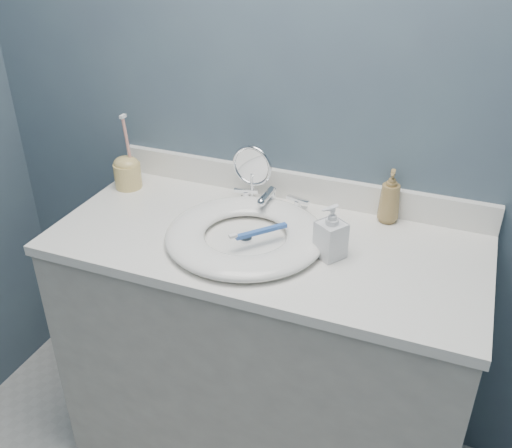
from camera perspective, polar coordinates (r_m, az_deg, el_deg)
The scene contains 12 objects.
back_wall at distance 1.71m, azimuth 4.43°, elevation 12.25°, with size 2.20×0.02×2.40m, color #3F4E5F.
vanity_cabinet at distance 1.89m, azimuth 0.88°, elevation -13.33°, with size 1.20×0.55×0.85m, color beige.
countertop at distance 1.62m, azimuth 1.00°, elevation -1.93°, with size 1.22×0.57×0.03m, color white.
backsplash at distance 1.81m, azimuth 3.98°, elevation 3.81°, with size 1.22×0.02×0.09m, color white.
basin at distance 1.59m, azimuth -1.06°, elevation -1.07°, with size 0.45×0.45×0.04m, color white, non-canonical shape.
drain at distance 1.60m, azimuth -1.05°, elevation -1.53°, with size 0.04×0.04×0.01m, color silver.
faucet at distance 1.75m, azimuth 1.42°, elevation 2.28°, with size 0.25×0.13×0.07m.
makeup_mirror at distance 1.75m, azimuth -0.39°, elevation 5.16°, with size 0.13×0.07×0.19m.
soap_bottle_amber at distance 1.70m, azimuth 13.26°, elevation 2.72°, with size 0.06×0.06×0.16m, color olive.
soap_bottle_clear at distance 1.51m, azimuth 7.53°, elevation -0.74°, with size 0.07×0.07×0.15m, color silver.
toothbrush_holder at distance 1.92m, azimuth -12.75°, elevation 5.19°, with size 0.09×0.09×0.25m.
toothbrush_lying at distance 1.56m, azimuth 0.31°, elevation -0.79°, with size 0.13×0.14×0.02m.
Camera 1 is at (0.48, -0.31, 1.72)m, focal length 40.00 mm.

